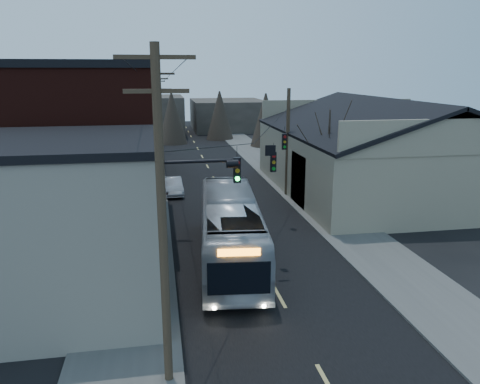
# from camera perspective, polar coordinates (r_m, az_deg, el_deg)

# --- Properties ---
(road_surface) EXTENTS (9.00, 110.00, 0.02)m
(road_surface) POSITION_cam_1_polar(r_m,az_deg,el_deg) (41.77, -2.81, 1.01)
(road_surface) COLOR black
(road_surface) RESTS_ON ground
(sidewalk_left) EXTENTS (4.00, 110.00, 0.12)m
(sidewalk_left) POSITION_cam_1_polar(r_m,az_deg,el_deg) (41.48, -11.76, 0.70)
(sidewalk_left) COLOR #474744
(sidewalk_left) RESTS_ON ground
(sidewalk_right) EXTENTS (4.00, 110.00, 0.12)m
(sidewalk_right) POSITION_cam_1_polar(r_m,az_deg,el_deg) (43.02, 5.81, 1.42)
(sidewalk_right) COLOR #474744
(sidewalk_right) RESTS_ON ground
(building_clapboard) EXTENTS (8.00, 8.00, 7.00)m
(building_clapboard) POSITION_cam_1_polar(r_m,az_deg,el_deg) (20.68, -20.65, -4.00)
(building_clapboard) COLOR gray
(building_clapboard) RESTS_ON ground
(building_brick) EXTENTS (10.00, 12.00, 10.00)m
(building_brick) POSITION_cam_1_polar(r_m,az_deg,el_deg) (31.08, -19.16, 4.94)
(building_brick) COLOR black
(building_brick) RESTS_ON ground
(building_left_far) EXTENTS (9.00, 14.00, 7.00)m
(building_left_far) POSITION_cam_1_polar(r_m,az_deg,el_deg) (46.94, -15.47, 6.34)
(building_left_far) COLOR #302C26
(building_left_far) RESTS_ON ground
(warehouse) EXTENTS (16.16, 20.60, 7.73)m
(warehouse) POSITION_cam_1_polar(r_m,az_deg,el_deg) (40.26, 16.82, 3.81)
(warehouse) COLOR gray
(warehouse) RESTS_ON ground
(building_far_left) EXTENTS (10.00, 12.00, 6.00)m
(building_far_left) POSITION_cam_1_polar(r_m,az_deg,el_deg) (75.62, -10.82, 9.12)
(building_far_left) COLOR #302C26
(building_far_left) RESTS_ON ground
(building_far_right) EXTENTS (12.00, 14.00, 5.00)m
(building_far_right) POSITION_cam_1_polar(r_m,az_deg,el_deg) (81.53, -1.49, 9.39)
(building_far_right) COLOR #302C26
(building_far_right) RESTS_ON ground
(bare_tree) EXTENTS (0.40, 0.40, 7.20)m
(bare_tree) POSITION_cam_1_polar(r_m,az_deg,el_deg) (33.00, 10.65, 3.53)
(bare_tree) COLOR black
(bare_tree) RESTS_ON ground
(utility_lines) EXTENTS (11.24, 45.28, 10.50)m
(utility_lines) POSITION_cam_1_polar(r_m,az_deg,el_deg) (34.84, -6.80, 6.51)
(utility_lines) COLOR #382B1E
(utility_lines) RESTS_ON ground
(bus) EXTENTS (4.14, 12.69, 3.47)m
(bus) POSITION_cam_1_polar(r_m,az_deg,el_deg) (24.51, -1.17, -4.54)
(bus) COLOR #A2A7AE
(bus) RESTS_ON ground
(parked_car) EXTENTS (1.63, 4.10, 1.33)m
(parked_car) POSITION_cam_1_polar(r_m,az_deg,el_deg) (38.47, -8.17, 0.71)
(parked_car) COLOR #A8AAB0
(parked_car) RESTS_ON ground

